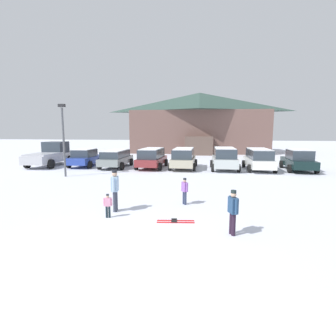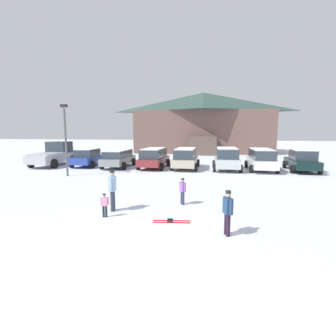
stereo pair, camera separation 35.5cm
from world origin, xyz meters
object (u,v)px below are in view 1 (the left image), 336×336
ski_lodge (199,122)px  pickup_truck (51,155)px  parked_blue_hatchback (85,157)px  skier_adult_in_blue_parka (115,188)px  parked_black_sedan (299,160)px  parked_grey_wagon (116,158)px  parked_maroon_van (152,157)px  parked_white_suv (259,159)px  pair_of_skis (175,221)px  lamp_post (63,136)px  skier_teen_in_navy_coat (233,210)px  skier_child_in_pink_snowsuit (108,204)px  skier_child_in_purple_jacket (185,190)px  parked_silver_wagon (224,158)px  parked_beige_suv (184,158)px

ski_lodge → pickup_truck: size_ratio=3.54×
parked_blue_hatchback → skier_adult_in_blue_parka: bearing=-59.8°
parked_black_sedan → parked_grey_wagon: bearing=-178.8°
parked_maroon_van → skier_adult_in_blue_parka: (1.04, -12.08, 0.03)m
parked_white_suv → pair_of_skis: size_ratio=3.44×
pair_of_skis → lamp_post: (-8.69, 8.04, 2.80)m
skier_teen_in_navy_coat → skier_child_in_pink_snowsuit: bearing=167.4°
parked_black_sedan → skier_child_in_purple_jacket: bearing=-126.9°
ski_lodge → parked_black_sedan: ski_lodge is taller
lamp_post → parked_maroon_van: bearing=43.8°
parked_grey_wagon → skier_adult_in_blue_parka: (4.19, -12.00, 0.11)m
skier_child_in_pink_snowsuit → pair_of_skis: skier_child_in_pink_snowsuit is taller
ski_lodge → skier_child_in_pink_snowsuit: (-2.43, -30.89, -3.90)m
parked_silver_wagon → skier_child_in_pink_snowsuit: size_ratio=4.61×
parked_silver_wagon → parked_beige_suv: bearing=175.7°
ski_lodge → pair_of_skis: (0.08, -30.99, -4.38)m
parked_grey_wagon → skier_teen_in_navy_coat: (8.58, -13.77, -0.04)m
skier_child_in_pink_snowsuit → parked_silver_wagon: bearing=68.4°
pair_of_skis → parked_beige_suv: bearing=93.6°
parked_blue_hatchback → parked_silver_wagon: bearing=-1.3°
parked_black_sedan → pair_of_skis: bearing=-122.3°
parked_silver_wagon → skier_child_in_pink_snowsuit: bearing=-111.6°
parked_blue_hatchback → parked_grey_wagon: bearing=-5.0°
parked_maroon_van → parked_black_sedan: parked_black_sedan is taller
skier_child_in_purple_jacket → skier_adult_in_blue_parka: size_ratio=0.70×
pair_of_skis → skier_adult_in_blue_parka: bearing=160.4°
parked_white_suv → lamp_post: lamp_post is taller
parked_beige_suv → skier_child_in_purple_jacket: parked_beige_suv is taller
parked_silver_wagon → parked_white_suv: (2.73, 0.17, -0.03)m
parked_blue_hatchback → lamp_post: bearing=-79.5°
parked_silver_wagon → skier_child_in_pink_snowsuit: (-5.04, -12.77, -0.46)m
parked_black_sedan → skier_adult_in_blue_parka: parked_black_sedan is taller
skier_child_in_pink_snowsuit → parked_blue_hatchback: bearing=118.7°
ski_lodge → parked_black_sedan: (8.43, -17.79, -3.54)m
skier_teen_in_navy_coat → skier_child_in_pink_snowsuit: (-4.39, 0.98, -0.29)m
parked_white_suv → skier_teen_in_navy_coat: size_ratio=3.30×
pair_of_skis → lamp_post: 12.17m
parked_silver_wagon → skier_adult_in_blue_parka: bearing=-112.8°
parked_grey_wagon → parked_white_suv: 11.96m
parked_grey_wagon → skier_teen_in_navy_coat: bearing=-58.1°
parked_grey_wagon → lamp_post: 5.61m
parked_beige_suv → lamp_post: lamp_post is taller
pair_of_skis → parked_silver_wagon: bearing=78.9°
ski_lodge → pair_of_skis: bearing=-89.8°
parked_blue_hatchback → skier_child_in_purple_jacket: parked_blue_hatchback is taller
parked_black_sedan → skier_child_in_purple_jacket: parked_black_sedan is taller
parked_blue_hatchback → parked_grey_wagon: size_ratio=0.91×
ski_lodge → parked_maroon_van: ski_lodge is taller
parked_blue_hatchback → parked_white_suv: bearing=-0.4°
pickup_truck → lamp_post: 7.01m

